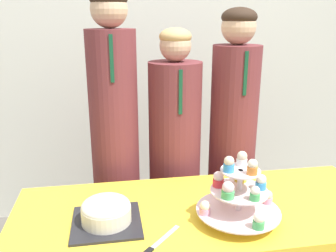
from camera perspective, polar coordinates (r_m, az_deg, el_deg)
name	(u,v)px	position (r m, az deg, el deg)	size (l,w,h in m)	color
wall_back	(158,35)	(2.64, -1.66, 14.41)	(9.00, 0.06, 2.70)	silver
round_cake	(106,212)	(1.40, -9.89, -13.37)	(0.26, 0.26, 0.11)	#232328
cake_knife	(153,247)	(1.29, -2.40, -18.89)	(0.17, 0.18, 0.01)	silver
cupcake_stand	(238,192)	(1.40, 11.20, -10.30)	(0.32, 0.32, 0.27)	silver
student_0	(116,151)	(1.93, -8.42, -4.02)	(0.25, 0.26, 1.61)	brown
student_1	(175,167)	(2.00, 1.07, -6.53)	(0.28, 0.29, 1.42)	brown
student_2	(232,152)	(2.06, 10.18, -4.12)	(0.26, 0.26, 1.52)	brown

